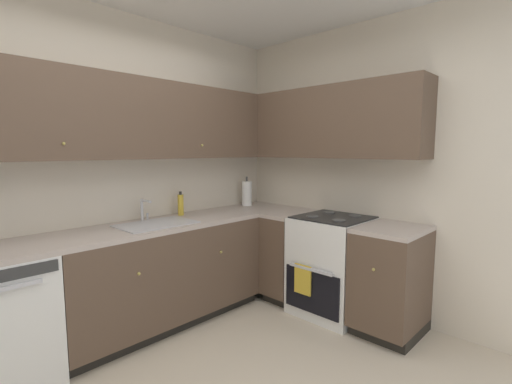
# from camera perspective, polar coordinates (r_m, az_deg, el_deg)

# --- Properties ---
(wall_back) EXTENTS (3.96, 0.05, 2.64)m
(wall_back) POSITION_cam_1_polar(r_m,az_deg,el_deg) (3.21, -24.80, 2.83)
(wall_back) COLOR beige
(wall_back) RESTS_ON ground_plane
(wall_right) EXTENTS (0.05, 3.21, 2.64)m
(wall_right) POSITION_cam_1_polar(r_m,az_deg,el_deg) (3.42, 19.65, 3.26)
(wall_right) COLOR beige
(wall_right) RESTS_ON ground_plane
(lower_cabinets_back) EXTENTS (1.76, 0.62, 0.85)m
(lower_cabinets_back) POSITION_cam_1_polar(r_m,az_deg,el_deg) (3.29, -14.43, -12.51)
(lower_cabinets_back) COLOR brown
(lower_cabinets_back) RESTS_ON ground_plane
(countertop_back) EXTENTS (2.97, 0.60, 0.03)m
(countertop_back) POSITION_cam_1_polar(r_m,az_deg,el_deg) (3.17, -14.67, -5.01)
(countertop_back) COLOR #B7A89E
(countertop_back) RESTS_ON lower_cabinets_back
(lower_cabinets_right) EXTENTS (0.62, 1.42, 0.85)m
(lower_cabinets_right) POSITION_cam_1_polar(r_m,az_deg,el_deg) (3.39, 13.92, -11.95)
(lower_cabinets_right) COLOR brown
(lower_cabinets_right) RESTS_ON ground_plane
(countertop_right) EXTENTS (0.60, 1.42, 0.03)m
(countertop_right) POSITION_cam_1_polar(r_m,az_deg,el_deg) (3.27, 14.11, -4.64)
(countertop_right) COLOR #B7A89E
(countertop_right) RESTS_ON lower_cabinets_right
(oven_range) EXTENTS (0.68, 0.62, 1.04)m
(oven_range) POSITION_cam_1_polar(r_m,az_deg,el_deg) (3.46, 11.95, -11.11)
(oven_range) COLOR white
(oven_range) RESTS_ON ground_plane
(upper_cabinets_back) EXTENTS (2.65, 0.34, 0.65)m
(upper_cabinets_back) POSITION_cam_1_polar(r_m,az_deg,el_deg) (3.16, -19.01, 10.82)
(upper_cabinets_back) COLOR brown
(upper_cabinets_right) EXTENTS (0.32, 1.97, 0.65)m
(upper_cabinets_right) POSITION_cam_1_polar(r_m,az_deg,el_deg) (3.54, 10.10, 10.58)
(upper_cabinets_right) COLOR brown
(sink) EXTENTS (0.61, 0.40, 0.10)m
(sink) POSITION_cam_1_polar(r_m,az_deg,el_deg) (3.12, -15.42, -5.66)
(sink) COLOR #B7B7BC
(sink) RESTS_ON countertop_back
(faucet) EXTENTS (0.07, 0.16, 0.19)m
(faucet) POSITION_cam_1_polar(r_m,az_deg,el_deg) (3.27, -17.28, -2.40)
(faucet) COLOR silver
(faucet) RESTS_ON countertop_back
(soap_bottle) EXTENTS (0.05, 0.05, 0.22)m
(soap_bottle) POSITION_cam_1_polar(r_m,az_deg,el_deg) (3.47, -11.79, -1.96)
(soap_bottle) COLOR gold
(soap_bottle) RESTS_ON countertop_back
(paper_towel_roll) EXTENTS (0.11, 0.11, 0.33)m
(paper_towel_roll) POSITION_cam_1_polar(r_m,az_deg,el_deg) (3.99, -1.47, -0.21)
(paper_towel_roll) COLOR white
(paper_towel_roll) RESTS_ON countertop_back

